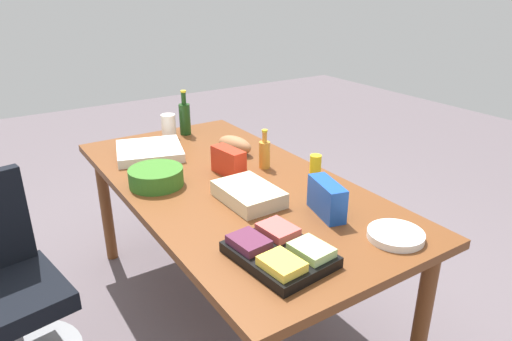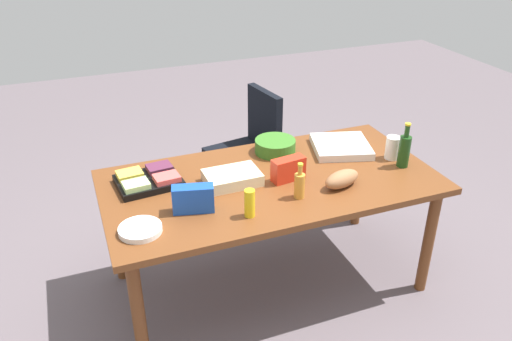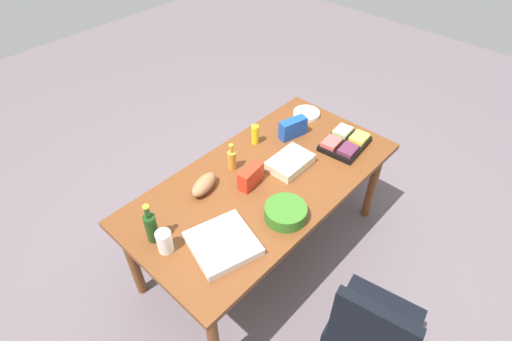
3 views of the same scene
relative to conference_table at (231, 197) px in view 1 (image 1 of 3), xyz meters
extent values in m
plane|color=#63585E|center=(0.00, 0.00, -0.71)|extent=(10.00, 10.00, 0.00)
cube|color=brown|center=(0.00, 0.00, 0.06)|extent=(1.98, 1.01, 0.04)
cylinder|color=brown|center=(-0.90, -0.41, -0.33)|extent=(0.07, 0.07, 0.75)
cylinder|color=brown|center=(0.90, -0.41, -0.33)|extent=(0.07, 0.07, 0.75)
cylinder|color=brown|center=(0.90, 0.41, -0.33)|extent=(0.07, 0.07, 0.75)
cylinder|color=gray|center=(0.19, 1.07, -0.48)|extent=(0.06, 0.06, 0.35)
cube|color=black|center=(0.19, 1.07, -0.31)|extent=(0.56, 0.56, 0.09)
cube|color=silver|center=(0.59, 0.20, 0.11)|extent=(0.45, 0.45, 0.05)
cube|color=beige|center=(-0.23, 0.04, 0.12)|extent=(0.32, 0.22, 0.07)
cylinder|color=#194015|center=(0.83, -0.14, 0.18)|extent=(0.09, 0.09, 0.20)
cylinder|color=#194015|center=(0.83, -0.14, 0.32)|extent=(0.04, 0.04, 0.08)
cylinder|color=gold|center=(0.83, -0.14, 0.36)|extent=(0.04, 0.04, 0.01)
cylinder|color=yellow|center=(-0.26, -0.33, 0.16)|extent=(0.06, 0.06, 0.16)
cube|color=black|center=(-0.69, 0.20, 0.10)|extent=(0.39, 0.31, 0.04)
cube|color=#B3DA87|center=(-0.77, 0.12, 0.14)|extent=(0.15, 0.13, 0.03)
cube|color=#DD534D|center=(-0.59, 0.14, 0.14)|extent=(0.15, 0.13, 0.03)
cube|color=yellow|center=(-0.79, 0.26, 0.14)|extent=(0.15, 0.13, 0.03)
cube|color=#58253F|center=(-0.61, 0.28, 0.14)|extent=(0.15, 0.13, 0.03)
cylinder|color=orange|center=(0.07, -0.25, 0.15)|extent=(0.08, 0.08, 0.14)
cylinder|color=orange|center=(0.07, -0.25, 0.25)|extent=(0.03, 0.03, 0.06)
cylinder|color=gold|center=(0.07, -0.25, 0.29)|extent=(0.04, 0.04, 0.01)
cube|color=#1949B1|center=(-0.52, -0.17, 0.16)|extent=(0.23, 0.13, 0.15)
ellipsoid|color=#9E6A44|center=(0.35, -0.23, 0.13)|extent=(0.26, 0.17, 0.10)
cube|color=red|center=(0.09, -0.04, 0.15)|extent=(0.21, 0.11, 0.14)
cylinder|color=#356F22|center=(0.17, 0.33, 0.13)|extent=(0.33, 0.33, 0.09)
cylinder|color=white|center=(-0.82, -0.27, 0.10)|extent=(0.23, 0.23, 0.03)
cylinder|color=white|center=(0.83, -0.03, 0.16)|extent=(0.11, 0.11, 0.15)
camera|label=1|loc=(-1.83, 1.04, 1.02)|focal=32.31mm
camera|label=2|loc=(-1.05, -2.48, 1.59)|focal=36.25mm
camera|label=3|loc=(1.52, 1.32, 2.00)|focal=28.16mm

